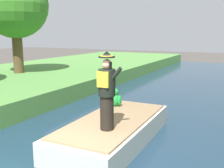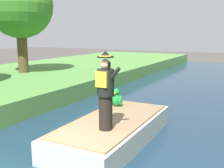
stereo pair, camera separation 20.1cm
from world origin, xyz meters
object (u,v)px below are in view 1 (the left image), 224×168
boat (113,130)px  tree_broad (15,5)px  person_pirate (107,91)px  parrot_plush (116,99)px

boat → tree_broad: tree_broad is taller
boat → person_pirate: (0.23, -0.78, 1.23)m
person_pirate → tree_broad: size_ratio=0.35×
parrot_plush → tree_broad: tree_broad is taller
boat → person_pirate: bearing=-73.9°
boat → person_pirate: size_ratio=2.29×
parrot_plush → tree_broad: size_ratio=0.11×
boat → parrot_plush: parrot_plush is taller
parrot_plush → boat: bearing=-66.1°
tree_broad → parrot_plush: bearing=-24.0°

